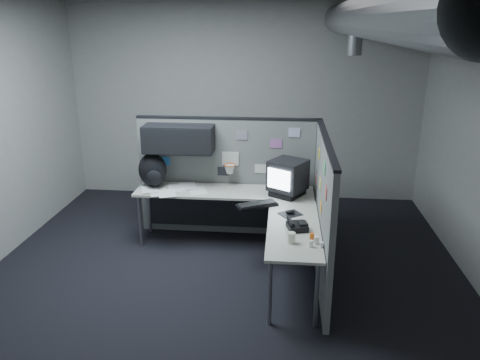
# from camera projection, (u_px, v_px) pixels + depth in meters

# --- Properties ---
(room) EXTENTS (5.62, 5.62, 3.22)m
(room) POSITION_uv_depth(u_px,v_px,m) (276.00, 97.00, 4.64)
(room) COLOR black
(room) RESTS_ON ground
(partition_back) EXTENTS (2.44, 0.42, 1.63)m
(partition_back) POSITION_uv_depth(u_px,v_px,m) (215.00, 165.00, 6.22)
(partition_back) COLOR slate
(partition_back) RESTS_ON ground
(partition_right) EXTENTS (0.07, 2.23, 1.63)m
(partition_right) POSITION_uv_depth(u_px,v_px,m) (322.00, 210.00, 5.20)
(partition_right) COLOR slate
(partition_right) RESTS_ON ground
(desk) EXTENTS (2.31, 2.11, 0.73)m
(desk) POSITION_uv_depth(u_px,v_px,m) (241.00, 208.00, 5.81)
(desk) COLOR #BCB8A9
(desk) RESTS_ON ground
(monitor) EXTENTS (0.55, 0.55, 0.45)m
(monitor) POSITION_uv_depth(u_px,v_px,m) (288.00, 177.00, 5.82)
(monitor) COLOR black
(monitor) RESTS_ON desk
(keyboard) EXTENTS (0.51, 0.38, 0.04)m
(keyboard) POSITION_uv_depth(u_px,v_px,m) (257.00, 205.00, 5.53)
(keyboard) COLOR black
(keyboard) RESTS_ON desk
(mouse) EXTENTS (0.30, 0.29, 0.05)m
(mouse) POSITION_uv_depth(u_px,v_px,m) (290.00, 213.00, 5.30)
(mouse) COLOR black
(mouse) RESTS_ON desk
(phone) EXTENTS (0.24, 0.26, 0.10)m
(phone) POSITION_uv_depth(u_px,v_px,m) (297.00, 226.00, 4.92)
(phone) COLOR black
(phone) RESTS_ON desk
(bottles) EXTENTS (0.15, 0.17, 0.09)m
(bottles) POSITION_uv_depth(u_px,v_px,m) (315.00, 241.00, 4.58)
(bottles) COLOR silver
(bottles) RESTS_ON desk
(cup) EXTENTS (0.09, 0.09, 0.11)m
(cup) POSITION_uv_depth(u_px,v_px,m) (291.00, 238.00, 4.60)
(cup) COLOR beige
(cup) RESTS_ON desk
(papers) EXTENTS (0.92, 0.66, 0.02)m
(papers) POSITION_uv_depth(u_px,v_px,m) (173.00, 190.00, 6.05)
(papers) COLOR white
(papers) RESTS_ON desk
(backpack) EXTENTS (0.38, 0.34, 0.46)m
(backpack) POSITION_uv_depth(u_px,v_px,m) (153.00, 171.00, 6.12)
(backpack) COLOR black
(backpack) RESTS_ON desk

